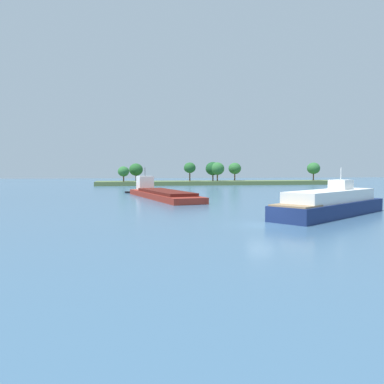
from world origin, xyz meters
name	(u,v)px	position (x,y,z in m)	size (l,w,h in m)	color
ground_plane	(261,225)	(0.00, 0.00, 0.00)	(400.00, 400.00, 0.00)	#3D607F
treeline_island	(219,179)	(18.76, 93.68, 2.05)	(84.77, 12.15, 7.76)	#566B3D
cargo_barge	(161,193)	(-6.22, 35.57, 0.87)	(11.37, 29.03, 5.59)	maroon
white_riverboat	(331,204)	(10.12, 5.58, 1.34)	(18.02, 14.48, 5.36)	navy
small_motorboat	(137,192)	(-10.08, 51.31, 0.22)	(5.72, 2.01, 0.88)	black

